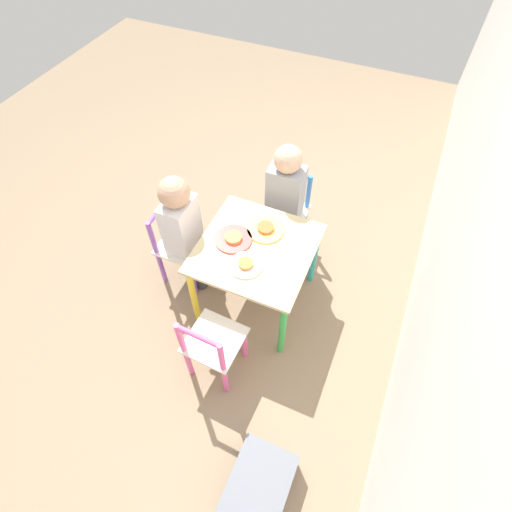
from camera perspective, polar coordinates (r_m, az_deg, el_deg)
The scene contains 11 objects.
ground_plane at distance 2.43m, azimuth 0.00°, elevation -5.94°, with size 6.00×6.00×0.00m, color #8C755B.
kids_table at distance 2.09m, azimuth 0.00°, elevation -0.03°, with size 0.58×0.58×0.49m.
chair_purple at distance 2.36m, azimuth -10.88°, elevation 1.47°, with size 0.26×0.26×0.53m.
chair_blue at distance 2.50m, azimuth 4.28°, elevation 6.09°, with size 0.26×0.26×0.53m.
chair_pink at distance 2.00m, azimuth -6.21°, elevation -12.63°, with size 0.27×0.27×0.53m.
child_front at distance 2.18m, azimuth -10.33°, elevation 4.39°, with size 0.20×0.22×0.78m.
child_left at distance 2.31m, azimuth 4.08°, elevation 8.62°, with size 0.21×0.20×0.79m.
plate_front at distance 2.06m, azimuth -3.26°, elevation 2.50°, with size 0.20×0.20×0.03m.
plate_left at distance 2.10m, azimuth 1.38°, elevation 3.89°, with size 0.20×0.20×0.03m.
plate_right at distance 1.95m, azimuth -1.48°, elevation -1.27°, with size 0.17×0.17×0.03m.
storage_bin at distance 2.01m, azimuth 0.33°, elevation -30.26°, with size 0.35×0.25×0.15m.
Camera 1 is at (1.16, 0.50, 2.07)m, focal length 28.00 mm.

